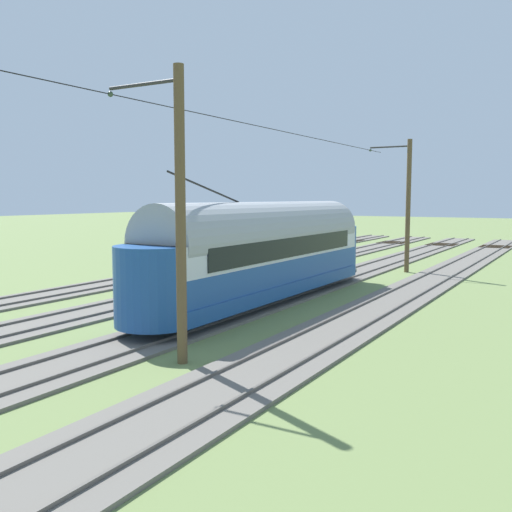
% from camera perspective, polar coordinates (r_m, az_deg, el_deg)
% --- Properties ---
extents(ground_plane, '(220.00, 220.00, 0.00)m').
position_cam_1_polar(ground_plane, '(28.04, -0.18, -3.31)').
color(ground_plane, olive).
extents(track_streetcar_siding, '(2.80, 80.00, 0.18)m').
position_cam_1_polar(track_streetcar_siding, '(25.55, 13.86, -4.26)').
color(track_streetcar_siding, '#666059').
rests_on(track_streetcar_siding, ground).
extents(track_adjacent_siding, '(2.80, 80.00, 0.18)m').
position_cam_1_polar(track_adjacent_siding, '(27.21, 4.39, -3.49)').
color(track_adjacent_siding, '#666059').
rests_on(track_adjacent_siding, ground).
extents(track_third_siding, '(2.80, 80.00, 0.18)m').
position_cam_1_polar(track_third_siding, '(29.53, -3.77, -2.75)').
color(track_third_siding, '#666059').
rests_on(track_third_siding, ground).
extents(track_outer_siding, '(2.80, 80.00, 0.18)m').
position_cam_1_polar(track_outer_siding, '(32.35, -10.63, -2.08)').
color(track_outer_siding, '#666059').
rests_on(track_outer_siding, ground).
extents(vintage_streetcar, '(2.65, 16.91, 5.18)m').
position_cam_1_polar(vintage_streetcar, '(24.04, 0.99, 0.59)').
color(vintage_streetcar, '#1E4C93').
rests_on(vintage_streetcar, ground).
extents(catenary_pole_foreground, '(2.64, 0.28, 7.92)m').
position_cam_1_polar(catenary_pole_foreground, '(35.14, 14.95, 5.09)').
color(catenary_pole_foreground, brown).
rests_on(catenary_pole_foreground, ground).
extents(catenary_pole_mid_near, '(2.64, 0.28, 7.92)m').
position_cam_1_polar(catenary_pole_mid_near, '(15.22, -7.78, 4.45)').
color(catenary_pole_mid_near, brown).
rests_on(catenary_pole_mid_near, ground).
extents(overhead_wire_run, '(2.43, 47.80, 0.18)m').
position_cam_1_polar(overhead_wire_run, '(17.48, -12.69, 15.27)').
color(overhead_wire_run, black).
rests_on(overhead_wire_run, ground).
extents(track_end_bumper, '(1.80, 0.60, 0.80)m').
position_cam_1_polar(track_end_bumper, '(41.65, -0.16, 0.27)').
color(track_end_bumper, '#B2A519').
rests_on(track_end_bumper, ground).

